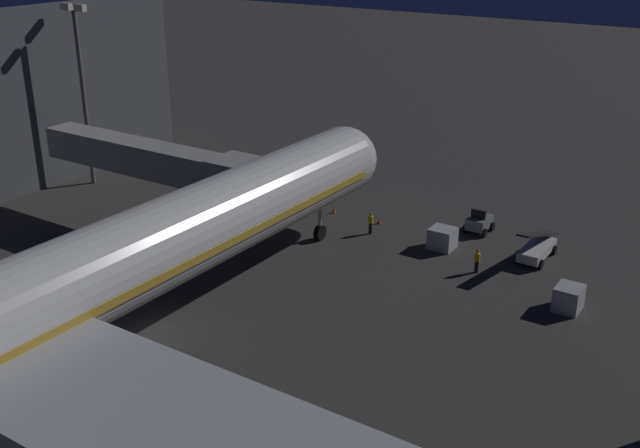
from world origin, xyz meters
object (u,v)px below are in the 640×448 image
apron_floodlight_mast (82,82)px  traffic_cone_nose_port (379,220)px  jet_bridge (162,163)px  baggage_container_near_belt (442,238)px  belt_loader (537,248)px  baggage_container_mid_row (568,298)px  traffic_cone_nose_starboard (334,210)px  pushback_tug (479,223)px  ground_crew_under_port_wing (477,260)px  ground_crew_marshaller_fwd (370,222)px

apron_floodlight_mast → traffic_cone_nose_port: 29.83m
jet_bridge → baggage_container_near_belt: 22.47m
baggage_container_near_belt → belt_loader: bearing=-162.6°
baggage_container_mid_row → traffic_cone_nose_starboard: 22.63m
pushback_tug → ground_crew_under_port_wing: bearing=111.3°
baggage_container_near_belt → traffic_cone_nose_starboard: bearing=-9.0°
apron_floodlight_mast → baggage_container_near_belt: bearing=-173.0°
jet_bridge → traffic_cone_nose_starboard: (-9.25, -10.53, -5.36)m
belt_loader → ground_crew_under_port_wing: 5.40m
apron_floodlight_mast → ground_crew_marshaller_fwd: size_ratio=9.21×
ground_crew_marshaller_fwd → traffic_cone_nose_starboard: bearing=-24.9°
baggage_container_near_belt → ground_crew_marshaller_fwd: size_ratio=1.03×
traffic_cone_nose_starboard → baggage_container_mid_row: bearing=164.1°
jet_bridge → baggage_container_mid_row: 31.67m
pushback_tug → baggage_container_mid_row: 13.42m
belt_loader → baggage_container_near_belt: (6.61, 2.07, -0.04)m
belt_loader → traffic_cone_nose_port: bearing=1.5°
baggage_container_near_belt → baggage_container_mid_row: bearing=157.6°
ground_crew_under_port_wing → traffic_cone_nose_starboard: bearing=-16.3°
apron_floodlight_mast → ground_crew_under_port_wing: 39.02m
baggage_container_mid_row → baggage_container_near_belt: bearing=-22.4°
apron_floodlight_mast → baggage_container_near_belt: size_ratio=8.90×
traffic_cone_nose_port → belt_loader: bearing=-178.5°
pushback_tug → traffic_cone_nose_port: 8.06m
traffic_cone_nose_port → ground_crew_marshaller_fwd: bearing=101.8°
baggage_container_mid_row → traffic_cone_nose_port: baggage_container_mid_row is taller
apron_floodlight_mast → belt_loader: apron_floodlight_mast is taller
pushback_tug → ground_crew_marshaller_fwd: pushback_tug is taller
jet_bridge → ground_crew_marshaller_fwd: 17.01m
pushback_tug → ground_crew_under_port_wing: size_ratio=1.30×
traffic_cone_nose_port → apron_floodlight_mast: bearing=12.1°
jet_bridge → ground_crew_marshaller_fwd: size_ratio=11.90×
apron_floodlight_mast → traffic_cone_nose_port: apron_floodlight_mast is taller
jet_bridge → traffic_cone_nose_port: jet_bridge is taller
pushback_tug → ground_crew_marshaller_fwd: (7.03, 5.17, 0.21)m
apron_floodlight_mast → traffic_cone_nose_port: (-27.70, -5.92, -9.36)m
belt_loader → apron_floodlight_mast: bearing=8.7°
ground_crew_marshaller_fwd → ground_crew_under_port_wing: ground_crew_marshaller_fwd is taller
ground_crew_under_port_wing → traffic_cone_nose_port: size_ratio=3.21×
apron_floodlight_mast → traffic_cone_nose_port: bearing=-167.9°
apron_floodlight_mast → traffic_cone_nose_port: size_ratio=29.89×
pushback_tug → ground_crew_under_port_wing: 7.73m
jet_bridge → ground_crew_under_port_wing: bearing=-165.4°
jet_bridge → belt_loader: (-26.72, -10.87, -4.79)m
ground_crew_marshaller_fwd → belt_loader: bearing=-168.3°
baggage_container_near_belt → ground_crew_marshaller_fwd: bearing=5.2°
jet_bridge → pushback_tug: bearing=-147.6°
apron_floodlight_mast → belt_loader: size_ratio=2.20×
ground_crew_under_port_wing → baggage_container_near_belt: bearing=-33.7°
baggage_container_near_belt → jet_bridge: bearing=23.7°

